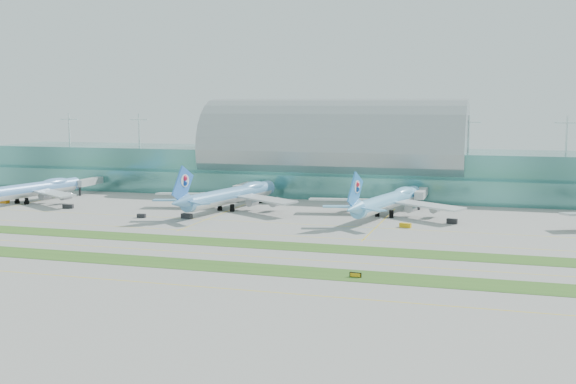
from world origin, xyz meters
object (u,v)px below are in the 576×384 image
(airliner_a, at_px, (29,189))
(taxiway_sign_east, at_px, (355,275))
(airliner_b, at_px, (232,194))
(terminal, at_px, (334,162))
(airliner_c, at_px, (389,200))

(airliner_a, bearing_deg, taxiway_sign_east, -19.77)
(airliner_a, xyz_separation_m, taxiway_sign_east, (155.43, -88.58, -5.12))
(airliner_b, relative_size, taxiway_sign_east, 24.26)
(terminal, bearing_deg, airliner_c, -60.47)
(airliner_c, distance_m, taxiway_sign_east, 97.14)
(airliner_c, relative_size, taxiway_sign_east, 23.25)
(airliner_a, height_order, airliner_c, airliner_c)
(terminal, bearing_deg, airliner_a, -148.45)
(airliner_b, distance_m, taxiway_sign_east, 116.38)
(terminal, distance_m, airliner_c, 71.23)
(terminal, distance_m, taxiway_sign_east, 164.30)
(terminal, relative_size, airliner_a, 5.06)
(terminal, xyz_separation_m, taxiway_sign_east, (41.91, -158.29, -13.62))
(airliner_b, bearing_deg, terminal, 79.59)
(airliner_c, bearing_deg, taxiway_sign_east, -73.21)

